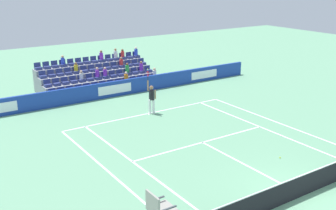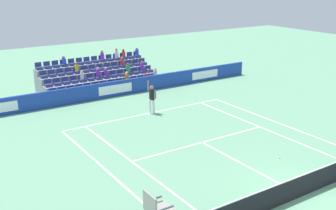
{
  "view_description": "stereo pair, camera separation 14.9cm",
  "coord_description": "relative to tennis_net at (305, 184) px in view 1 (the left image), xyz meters",
  "views": [
    {
      "loc": [
        12.41,
        9.04,
        8.32
      ],
      "look_at": [
        -0.12,
        -9.79,
        1.1
      ],
      "focal_mm": 44.37,
      "sensor_mm": 36.0,
      "label": 1
    },
    {
      "loc": [
        12.28,
        9.12,
        8.32
      ],
      "look_at": [
        -0.12,
        -9.79,
        1.1
      ],
      "focal_mm": 44.37,
      "sensor_mm": 36.0,
      "label": 2
    }
  ],
  "objects": [
    {
      "name": "ground_plane",
      "position": [
        0.0,
        0.0,
        -0.49
      ],
      "size": [
        80.0,
        80.0,
        0.0
      ],
      "primitive_type": "plane",
      "color": "#669E77"
    },
    {
      "name": "line_baseline",
      "position": [
        0.0,
        -11.89,
        -0.49
      ],
      "size": [
        10.97,
        0.1,
        0.01
      ],
      "primitive_type": "cube",
      "color": "white",
      "rests_on": "ground"
    },
    {
      "name": "line_service",
      "position": [
        0.0,
        -6.4,
        -0.49
      ],
      "size": [
        8.23,
        0.1,
        0.01
      ],
      "primitive_type": "cube",
      "color": "white",
      "rests_on": "ground"
    },
    {
      "name": "line_centre_service",
      "position": [
        0.0,
        -3.2,
        -0.49
      ],
      "size": [
        0.1,
        6.4,
        0.01
      ],
      "primitive_type": "cube",
      "color": "white",
      "rests_on": "ground"
    },
    {
      "name": "line_singles_sideline_left",
      "position": [
        4.12,
        -5.95,
        -0.49
      ],
      "size": [
        0.1,
        11.89,
        0.01
      ],
      "primitive_type": "cube",
      "color": "white",
      "rests_on": "ground"
    },
    {
      "name": "line_singles_sideline_right",
      "position": [
        -4.12,
        -5.95,
        -0.49
      ],
      "size": [
        0.1,
        11.89,
        0.01
      ],
      "primitive_type": "cube",
      "color": "white",
      "rests_on": "ground"
    },
    {
      "name": "line_doubles_sideline_left",
      "position": [
        5.49,
        -5.95,
        -0.49
      ],
      "size": [
        0.1,
        11.89,
        0.01
      ],
      "primitive_type": "cube",
      "color": "white",
      "rests_on": "ground"
    },
    {
      "name": "line_doubles_sideline_right",
      "position": [
        -5.49,
        -5.95,
        -0.49
      ],
      "size": [
        0.1,
        11.89,
        0.01
      ],
      "primitive_type": "cube",
      "color": "white",
      "rests_on": "ground"
    },
    {
      "name": "line_centre_mark",
      "position": [
        0.0,
        -11.79,
        -0.49
      ],
      "size": [
        0.1,
        0.2,
        0.01
      ],
      "primitive_type": "cube",
      "color": "white",
      "rests_on": "ground"
    },
    {
      "name": "sponsor_barrier",
      "position": [
        0.0,
        -16.42,
        0.06
      ],
      "size": [
        23.87,
        0.22,
        1.1
      ],
      "color": "#193899",
      "rests_on": "ground"
    },
    {
      "name": "tennis_net",
      "position": [
        0.0,
        0.0,
        0.0
      ],
      "size": [
        11.97,
        0.1,
        1.07
      ],
      "color": "#33383D",
      "rests_on": "ground"
    },
    {
      "name": "tennis_player",
      "position": [
        -0.23,
        -11.79,
        0.5
      ],
      "size": [
        0.51,
        0.4,
        2.85
      ],
      "color": "white",
      "rests_on": "ground"
    },
    {
      "name": "stadium_stand",
      "position": [
        -0.02,
        -19.36,
        0.19
      ],
      "size": [
        8.68,
        3.8,
        2.63
      ],
      "color": "gray",
      "rests_on": "ground"
    },
    {
      "name": "loose_tennis_ball",
      "position": [
        -1.86,
        -2.88,
        -0.46
      ],
      "size": [
        0.07,
        0.07,
        0.07
      ],
      "primitive_type": "sphere",
      "color": "#D1E533",
      "rests_on": "ground"
    }
  ]
}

